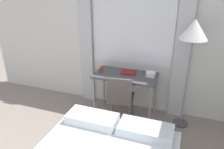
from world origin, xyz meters
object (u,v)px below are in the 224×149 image
object	(u,v)px
desk_chair	(120,96)
mug	(102,69)
standing_lamp	(194,34)
book	(129,72)
desk	(125,79)
telephone	(151,74)

from	to	relation	value
desk_chair	mug	distance (m)	0.60
standing_lamp	book	distance (m)	1.20
desk	book	xyz separation A→B (m)	(0.03, 0.08, 0.09)
book	mug	xyz separation A→B (m)	(-0.47, -0.07, 0.03)
desk	desk_chair	world-z (taller)	desk_chair
desk_chair	telephone	distance (m)	0.62
desk	book	bearing A→B (deg)	67.80
desk	standing_lamp	world-z (taller)	standing_lamp
book	desk	bearing A→B (deg)	-112.20
desk_chair	standing_lamp	world-z (taller)	standing_lamp
desk_chair	book	size ratio (longest dim) A/B	3.25
desk	standing_lamp	bearing A→B (deg)	0.71
telephone	standing_lamp	bearing A→B (deg)	-6.40
desk	telephone	xyz separation A→B (m)	(0.41, 0.08, 0.11)
mug	desk_chair	bearing A→B (deg)	-31.71
standing_lamp	book	size ratio (longest dim) A/B	6.61
desk	desk_chair	xyz separation A→B (m)	(-0.00, -0.26, -0.20)
standing_lamp	book	xyz separation A→B (m)	(-0.94, 0.07, -0.74)
desk_chair	standing_lamp	distance (m)	1.44
telephone	book	bearing A→B (deg)	179.62
mug	standing_lamp	bearing A→B (deg)	0.24
book	mug	world-z (taller)	mug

